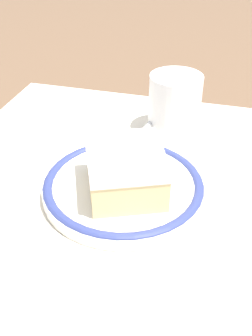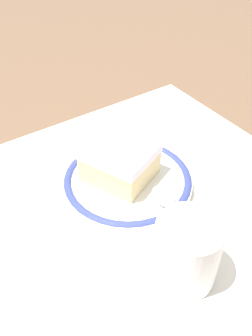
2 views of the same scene
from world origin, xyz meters
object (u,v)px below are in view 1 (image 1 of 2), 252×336
(spoon, at_px, (131,141))
(cup, at_px, (174,108))
(cake_slice, at_px, (125,171))
(plate, at_px, (126,187))

(spoon, bearing_deg, cup, 60.26)
(cake_slice, height_order, cup, cup)
(cup, bearing_deg, spoon, -119.74)
(spoon, distance_m, cup, 0.08)
(plate, relative_size, spoon, 1.31)
(cake_slice, height_order, spoon, cake_slice)
(cake_slice, distance_m, cup, 0.16)
(cup, bearing_deg, plate, -99.88)
(spoon, bearing_deg, cake_slice, -79.20)
(plate, bearing_deg, cake_slice, -77.63)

